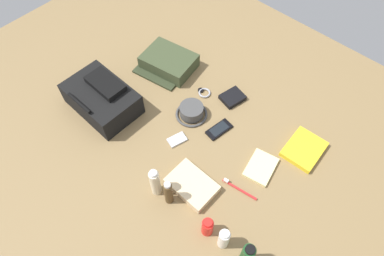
% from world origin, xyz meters
% --- Properties ---
extents(ground_plane, '(2.64, 2.02, 0.02)m').
position_xyz_m(ground_plane, '(0.00, 0.00, -0.01)').
color(ground_plane, olive).
rests_on(ground_plane, ground).
extents(backpack, '(0.34, 0.24, 0.15)m').
position_xyz_m(backpack, '(0.42, 0.18, 0.06)').
color(backpack, black).
rests_on(backpack, ground_plane).
extents(toiletry_pouch, '(0.29, 0.28, 0.08)m').
position_xyz_m(toiletry_pouch, '(0.37, -0.22, 0.04)').
color(toiletry_pouch, '#384228').
rests_on(toiletry_pouch, ground_plane).
extents(bucket_hat, '(0.15, 0.15, 0.06)m').
position_xyz_m(bucket_hat, '(0.07, -0.07, 0.03)').
color(bucket_hat, '#434343').
rests_on(bucket_hat, ground_plane).
extents(shampoo_bottle, '(0.05, 0.05, 0.17)m').
position_xyz_m(shampoo_bottle, '(-0.53, 0.29, 0.08)').
color(shampoo_bottle, '#19471E').
rests_on(shampoo_bottle, ground_plane).
extents(toothpaste_tube, '(0.04, 0.04, 0.13)m').
position_xyz_m(toothpaste_tube, '(-0.43, 0.29, 0.06)').
color(toothpaste_tube, white).
rests_on(toothpaste_tube, ground_plane).
extents(sunscreen_spray, '(0.04, 0.04, 0.11)m').
position_xyz_m(sunscreen_spray, '(-0.35, 0.30, 0.05)').
color(sunscreen_spray, red).
rests_on(sunscreen_spray, ground_plane).
extents(cologne_bottle, '(0.03, 0.03, 0.16)m').
position_xyz_m(cologne_bottle, '(-0.15, 0.31, 0.08)').
color(cologne_bottle, '#473319').
rests_on(cologne_bottle, ground_plane).
extents(lotion_bottle, '(0.04, 0.04, 0.17)m').
position_xyz_m(lotion_bottle, '(-0.09, 0.31, 0.08)').
color(lotion_bottle, beige).
rests_on(lotion_bottle, ground_plane).
extents(paperback_novel, '(0.16, 0.19, 0.03)m').
position_xyz_m(paperback_novel, '(-0.43, -0.27, 0.01)').
color(paperback_novel, yellow).
rests_on(paperback_novel, ground_plane).
extents(cell_phone, '(0.08, 0.13, 0.01)m').
position_xyz_m(cell_phone, '(-0.08, -0.10, 0.01)').
color(cell_phone, black).
rests_on(cell_phone, ground_plane).
extents(media_player, '(0.07, 0.10, 0.01)m').
position_xyz_m(media_player, '(0.02, 0.08, 0.01)').
color(media_player, '#B7B7BC').
rests_on(media_player, ground_plane).
extents(wristwatch, '(0.07, 0.06, 0.01)m').
position_xyz_m(wristwatch, '(0.12, -0.22, 0.01)').
color(wristwatch, '#99999E').
rests_on(wristwatch, ground_plane).
extents(toothbrush, '(0.16, 0.04, 0.02)m').
position_xyz_m(toothbrush, '(-0.33, 0.08, 0.01)').
color(toothbrush, red).
rests_on(toothbrush, ground_plane).
extents(wallet, '(0.11, 0.13, 0.02)m').
position_xyz_m(wallet, '(-0.01, -0.28, 0.01)').
color(wallet, black).
rests_on(wallet, ground_plane).
extents(notepad, '(0.14, 0.17, 0.02)m').
position_xyz_m(notepad, '(-0.34, -0.07, 0.01)').
color(notepad, beige).
rests_on(notepad, ground_plane).
extents(folded_towel, '(0.20, 0.14, 0.04)m').
position_xyz_m(folded_towel, '(-0.18, 0.20, 0.02)').
color(folded_towel, beige).
rests_on(folded_towel, ground_plane).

